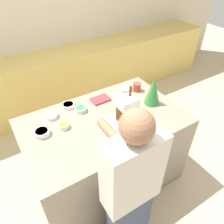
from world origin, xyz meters
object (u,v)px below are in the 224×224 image
at_px(candy_bowl_far_left, 125,89).
at_px(mug, 137,87).
at_px(candy_bowl_front_corner, 64,126).
at_px(candy_bowl_beside_tree, 80,109).
at_px(candy_bowl_center_rear, 117,97).
at_px(decorative_tree, 153,91).
at_px(gingerbread_house, 127,109).
at_px(candy_bowl_far_right, 51,115).
at_px(candy_bowl_near_tray_right, 68,105).
at_px(candy_bowl_near_tray_left, 42,132).
at_px(person, 130,193).
at_px(cookbook, 100,99).
at_px(baking_tray, 126,120).

relative_size(candy_bowl_far_left, mug, 1.38).
distance_m(candy_bowl_front_corner, candy_bowl_far_left, 0.85).
bearing_deg(candy_bowl_beside_tree, candy_bowl_center_rear, -3.19).
distance_m(decorative_tree, candy_bowl_front_corner, 0.95).
height_order(decorative_tree, candy_bowl_far_left, decorative_tree).
distance_m(gingerbread_house, candy_bowl_far_right, 0.74).
bearing_deg(candy_bowl_front_corner, candy_bowl_near_tray_right, 59.51).
xyz_separation_m(candy_bowl_far_right, candy_bowl_near_tray_right, (0.21, 0.07, -0.00)).
xyz_separation_m(candy_bowl_beside_tree, candy_bowl_near_tray_right, (-0.08, 0.13, -0.00)).
height_order(gingerbread_house, candy_bowl_center_rear, gingerbread_house).
bearing_deg(candy_bowl_far_left, candy_bowl_near_tray_left, -169.21).
distance_m(candy_bowl_beside_tree, person, 0.97).
distance_m(gingerbread_house, cookbook, 0.44).
distance_m(candy_bowl_near_tray_left, cookbook, 0.72).
height_order(gingerbread_house, candy_bowl_front_corner, gingerbread_house).
xyz_separation_m(decorative_tree, mug, (0.01, 0.27, -0.11)).
distance_m(candy_bowl_center_rear, candy_bowl_near_tray_right, 0.52).
xyz_separation_m(candy_bowl_near_tray_right, mug, (0.78, -0.12, 0.03)).
height_order(gingerbread_house, mug, gingerbread_house).
height_order(baking_tray, candy_bowl_beside_tree, candy_bowl_beside_tree).
relative_size(candy_bowl_front_corner, candy_bowl_near_tray_right, 0.75).
height_order(candy_bowl_center_rear, mug, mug).
bearing_deg(candy_bowl_near_tray_right, decorative_tree, -27.33).
bearing_deg(candy_bowl_far_left, decorative_tree, -72.68).
relative_size(baking_tray, cookbook, 1.89).
bearing_deg(person, baking_tray, 57.84).
relative_size(cookbook, mug, 2.05).
xyz_separation_m(candy_bowl_center_rear, person, (-0.49, -0.93, -0.11)).
xyz_separation_m(candy_bowl_front_corner, candy_bowl_far_right, (-0.05, 0.21, -0.00)).
height_order(baking_tray, decorative_tree, decorative_tree).
bearing_deg(decorative_tree, candy_bowl_center_rear, 138.02).
height_order(candy_bowl_beside_tree, candy_bowl_far_right, candy_bowl_beside_tree).
distance_m(candy_bowl_far_left, mug, 0.13).
xyz_separation_m(candy_bowl_far_left, cookbook, (-0.33, -0.01, -0.01)).
relative_size(gingerbread_house, candy_bowl_beside_tree, 3.10).
xyz_separation_m(candy_bowl_center_rear, candy_bowl_front_corner, (-0.66, -0.12, 0.00)).
distance_m(candy_bowl_far_left, candy_bowl_near_tray_left, 1.04).
bearing_deg(baking_tray, person, -122.16).
height_order(decorative_tree, candy_bowl_far_right, decorative_tree).
relative_size(gingerbread_house, candy_bowl_far_right, 2.70).
xyz_separation_m(gingerbread_house, candy_bowl_far_left, (0.28, 0.43, -0.12)).
height_order(gingerbread_house, candy_bowl_far_right, gingerbread_house).
xyz_separation_m(cookbook, person, (-0.33, -1.01, -0.10)).
distance_m(candy_bowl_near_tray_left, person, 0.91).
height_order(gingerbread_house, person, person).
relative_size(gingerbread_house, person, 0.22).
bearing_deg(candy_bowl_beside_tree, decorative_tree, -21.12).
bearing_deg(candy_bowl_far_left, cookbook, -177.87).
xyz_separation_m(candy_bowl_beside_tree, cookbook, (0.26, 0.06, -0.01)).
relative_size(baking_tray, gingerbread_house, 1.05).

